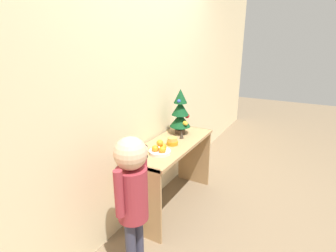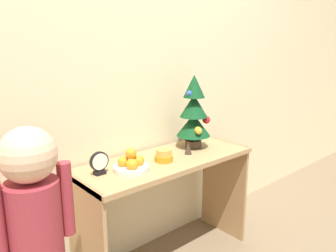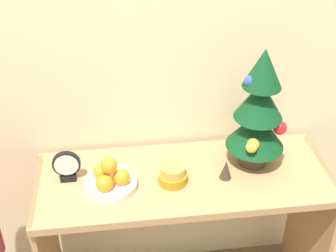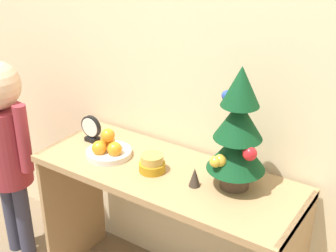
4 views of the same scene
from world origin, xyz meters
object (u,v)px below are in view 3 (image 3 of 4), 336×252
Objects in this scene: fruit_bowl at (110,180)px; singing_bowl at (173,175)px; figurine at (226,169)px; desk_clock at (67,166)px; mini_tree at (259,111)px.

fruit_bowl is 0.23m from singing_bowl.
fruit_bowl reaches higher than singing_bowl.
figurine reaches higher than singing_bowl.
fruit_bowl reaches higher than desk_clock.
mini_tree is at bearing 8.30° from fruit_bowl.
mini_tree is 0.40m from singing_bowl.
fruit_bowl is at bearing -23.12° from desk_clock.
mini_tree is 0.25m from figurine.
desk_clock is at bearing 170.33° from singing_bowl.
fruit_bowl is at bearing -171.70° from mini_tree.
desk_clock is (-0.39, 0.07, 0.03)m from singing_bowl.
mini_tree is at bearing 1.23° from desk_clock.
fruit_bowl is at bearing -179.89° from singing_bowl.
figurine is (-0.13, -0.08, -0.20)m from mini_tree.
singing_bowl is at bearing 179.79° from figurine.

